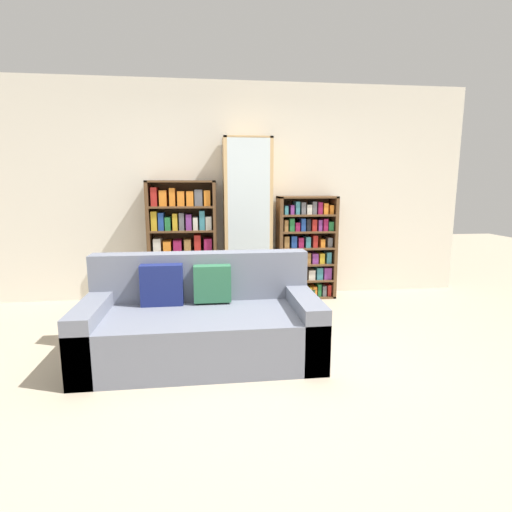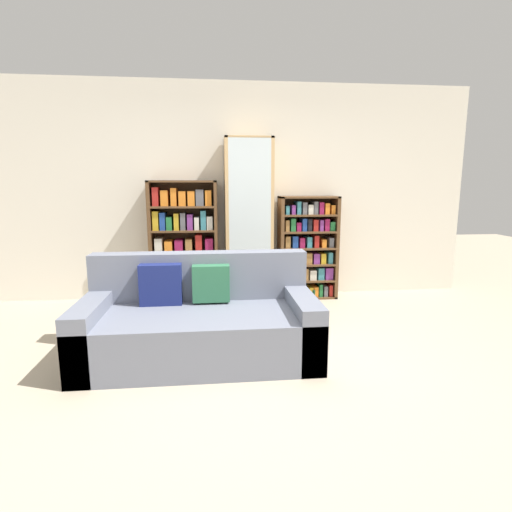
% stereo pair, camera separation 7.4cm
% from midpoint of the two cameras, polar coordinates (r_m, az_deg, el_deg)
% --- Properties ---
extents(ground_plane, '(16.00, 16.00, 0.00)m').
position_cam_midpoint_polar(ground_plane, '(3.25, -0.32, -16.28)').
color(ground_plane, tan).
extents(wall_back, '(6.04, 0.06, 2.70)m').
position_cam_midpoint_polar(wall_back, '(5.17, -3.36, 9.07)').
color(wall_back, silver).
rests_on(wall_back, ground).
extents(couch, '(1.93, 0.95, 0.84)m').
position_cam_midpoint_polar(couch, '(3.48, -8.40, -9.46)').
color(couch, slate).
rests_on(couch, ground).
extents(bookshelf_left, '(0.83, 0.32, 1.50)m').
position_cam_midpoint_polar(bookshelf_left, '(5.02, -10.81, 1.77)').
color(bookshelf_left, brown).
rests_on(bookshelf_left, ground).
extents(display_cabinet, '(0.58, 0.36, 2.01)m').
position_cam_midpoint_polar(display_cabinet, '(4.98, -1.67, 5.11)').
color(display_cabinet, tan).
rests_on(display_cabinet, ground).
extents(bookshelf_right, '(0.74, 0.32, 1.30)m').
position_cam_midpoint_polar(bookshelf_right, '(5.17, 6.75, 1.06)').
color(bookshelf_right, brown).
rests_on(bookshelf_right, ground).
extents(wine_bottle, '(0.08, 0.08, 0.35)m').
position_cam_midpoint_polar(wine_bottle, '(4.33, 7.69, -7.49)').
color(wine_bottle, '#143819').
rests_on(wine_bottle, ground).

